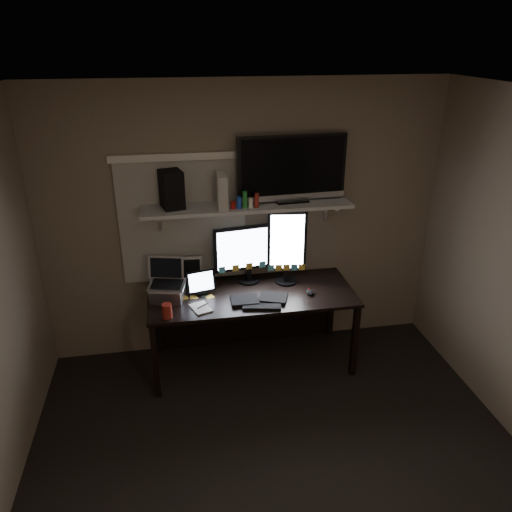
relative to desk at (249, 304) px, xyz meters
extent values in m
plane|color=black|center=(0.00, -1.55, -0.55)|extent=(3.60, 3.60, 0.00)
plane|color=silver|center=(0.00, -1.55, 1.95)|extent=(3.60, 3.60, 0.00)
plane|color=#786A56|center=(0.00, 0.25, 0.70)|extent=(3.60, 0.00, 3.60)
cube|color=beige|center=(-0.55, 0.24, 0.75)|extent=(1.10, 0.02, 1.10)
cube|color=black|center=(0.00, -0.12, 0.16)|extent=(1.80, 0.75, 0.03)
cube|color=black|center=(0.00, 0.23, -0.20)|extent=(1.80, 0.02, 0.70)
cube|color=black|center=(-0.86, -0.46, -0.20)|extent=(0.05, 0.05, 0.70)
cube|color=black|center=(0.86, -0.46, -0.20)|extent=(0.05, 0.05, 0.70)
cube|color=black|center=(-0.86, 0.21, -0.20)|extent=(0.05, 0.05, 0.70)
cube|color=black|center=(0.86, 0.21, -0.20)|extent=(0.05, 0.05, 0.70)
cube|color=#B8B8B3|center=(0.00, 0.08, 0.91)|extent=(1.80, 0.35, 0.03)
cube|color=black|center=(0.01, 0.11, 0.45)|extent=(0.64, 0.15, 0.56)
cube|color=black|center=(0.34, 0.03, 0.53)|extent=(0.35, 0.11, 0.70)
cube|color=black|center=(0.04, -0.27, 0.19)|extent=(0.52, 0.28, 0.03)
ellipsoid|color=black|center=(0.50, -0.23, 0.19)|extent=(0.07, 0.10, 0.04)
cube|color=silver|center=(-0.46, -0.32, 0.18)|extent=(0.20, 0.23, 0.01)
cube|color=black|center=(-0.43, -0.06, 0.29)|extent=(0.27, 0.16, 0.22)
cube|color=black|center=(-0.53, 0.15, 0.31)|extent=(0.22, 0.11, 0.26)
cube|color=silver|center=(-0.72, -0.11, 0.35)|extent=(0.36, 0.31, 0.34)
cylinder|color=maroon|center=(-0.73, -0.41, 0.24)|extent=(0.10, 0.10, 0.12)
cube|color=black|center=(0.39, 0.11, 1.21)|extent=(0.96, 0.23, 0.57)
cube|color=silver|center=(-0.22, 0.05, 1.07)|extent=(0.09, 0.24, 0.28)
cube|color=black|center=(-0.63, 0.11, 1.08)|extent=(0.22, 0.24, 0.31)
camera|label=1|loc=(-0.64, -3.94, 2.26)|focal=35.00mm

